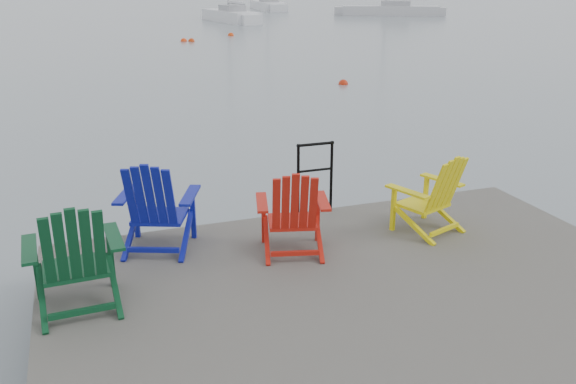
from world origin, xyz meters
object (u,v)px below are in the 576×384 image
object	(u,v)px
sailboat_mid	(268,6)
sailboat_far	(391,11)
sailboat_near	(231,17)
buoy_a	(343,84)
handrail	(315,171)
chair_red	(293,211)
chair_blue	(156,205)
buoy_d	(184,41)
chair_green	(74,256)
chair_yellow	(432,193)
buoy_b	(191,42)
buoy_c	(231,36)

from	to	relation	value
sailboat_mid	sailboat_far	world-z (taller)	sailboat_mid
sailboat_near	buoy_a	distance (m)	29.39
sailboat_far	handrail	bearing A→B (deg)	176.87
chair_red	sailboat_near	world-z (taller)	sailboat_near
chair_blue	sailboat_near	distance (m)	42.50
sailboat_near	buoy_d	bearing A→B (deg)	-121.54
chair_green	buoy_d	xyz separation A→B (m)	(5.94, 28.18, -1.03)
chair_green	sailboat_far	size ratio (longest dim) A/B	0.09
handrail	chair_blue	world-z (taller)	chair_blue
handrail	sailboat_far	xyz separation A→B (m)	(24.47, 43.30, -0.69)
chair_red	buoy_d	distance (m)	27.98
chair_blue	sailboat_mid	size ratio (longest dim) A/B	0.09
chair_green	sailboat_mid	xyz separation A→B (m)	(19.99, 57.62, -0.67)
chair_yellow	chair_blue	bearing A→B (deg)	149.46
chair_yellow	sailboat_far	distance (m)	50.15
handrail	buoy_b	distance (m)	26.72
sailboat_far	chair_yellow	bearing A→B (deg)	178.47
chair_blue	buoy_b	size ratio (longest dim) A/B	2.96
chair_blue	sailboat_mid	bearing A→B (deg)	92.79
handrail	buoy_c	world-z (taller)	handrail
handrail	buoy_a	bearing A→B (deg)	64.07
buoy_b	buoy_d	bearing A→B (deg)	153.28
chair_red	buoy_b	bearing A→B (deg)	96.23
chair_blue	sailboat_mid	xyz separation A→B (m)	(19.15, 56.59, -0.66)
handrail	chair_blue	xyz separation A→B (m)	(-2.01, -0.48, -0.02)
chair_green	sailboat_far	distance (m)	52.49
buoy_a	handrail	bearing A→B (deg)	-115.93
sailboat_far	buoy_d	bearing A→B (deg)	154.24
chair_blue	buoy_a	world-z (taller)	chair_blue
buoy_c	chair_red	bearing A→B (deg)	-103.01
sailboat_mid	handrail	bearing A→B (deg)	-101.50
chair_blue	sailboat_far	xyz separation A→B (m)	(26.48, 43.78, -0.66)
sailboat_near	buoy_a	world-z (taller)	sailboat_near
chair_blue	sailboat_near	xyz separation A→B (m)	(11.20, 41.00, -0.66)
chair_yellow	buoy_b	bearing A→B (deg)	64.45
sailboat_near	sailboat_mid	distance (m)	17.50
sailboat_near	buoy_b	size ratio (longest dim) A/B	30.31
handrail	buoy_d	world-z (taller)	handrail
chair_red	sailboat_far	size ratio (longest dim) A/B	0.08
buoy_b	buoy_c	bearing A→B (deg)	42.42
chair_red	buoy_b	size ratio (longest dim) A/B	2.75
chair_red	sailboat_mid	xyz separation A→B (m)	(17.81, 57.15, -0.63)
sailboat_near	buoy_b	world-z (taller)	sailboat_near
handrail	sailboat_far	world-z (taller)	sailboat_far
buoy_a	sailboat_near	bearing A→B (deg)	82.82
sailboat_far	sailboat_mid	bearing A→B (deg)	56.14
handrail	buoy_b	size ratio (longest dim) A/B	2.60
chair_red	buoy_a	world-z (taller)	chair_red
sailboat_near	buoy_a	xyz separation A→B (m)	(-3.67, -29.16, -0.36)
sailboat_near	chair_green	bearing A→B (deg)	-113.75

